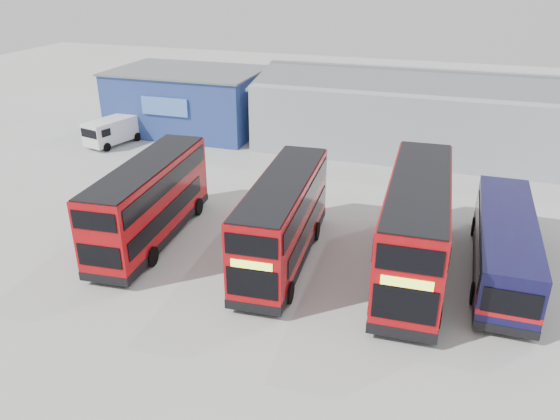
# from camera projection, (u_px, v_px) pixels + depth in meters

# --- Properties ---
(ground_plane) EXTENTS (120.00, 120.00, 0.00)m
(ground_plane) POSITION_uv_depth(u_px,v_px,m) (280.00, 249.00, 27.86)
(ground_plane) COLOR #9B9B96
(ground_plane) RESTS_ON ground
(office_block) EXTENTS (12.30, 8.32, 5.12)m
(office_block) POSITION_uv_depth(u_px,v_px,m) (189.00, 100.00, 46.23)
(office_block) COLOR navy
(office_block) RESTS_ON ground
(maintenance_shed) EXTENTS (30.50, 12.00, 5.89)m
(maintenance_shed) POSITION_uv_depth(u_px,v_px,m) (460.00, 115.00, 41.79)
(maintenance_shed) COLOR #999EA7
(maintenance_shed) RESTS_ON ground
(double_decker_left) EXTENTS (3.13, 10.15, 4.23)m
(double_decker_left) POSITION_uv_depth(u_px,v_px,m) (150.00, 203.00, 27.99)
(double_decker_left) COLOR #AC090F
(double_decker_left) RESTS_ON ground
(double_decker_centre) EXTENTS (3.04, 10.19, 4.25)m
(double_decker_centre) POSITION_uv_depth(u_px,v_px,m) (283.00, 221.00, 26.00)
(double_decker_centre) COLOR #AC090F
(double_decker_centre) RESTS_ON ground
(double_decker_right) EXTENTS (3.12, 11.27, 4.73)m
(double_decker_right) POSITION_uv_depth(u_px,v_px,m) (415.00, 229.00, 24.76)
(double_decker_right) COLOR #AC090F
(double_decker_right) RESTS_ON ground
(single_decker_blue) EXTENTS (2.64, 10.66, 2.88)m
(single_decker_blue) POSITION_uv_depth(u_px,v_px,m) (504.00, 247.00, 25.13)
(single_decker_blue) COLOR #0D103A
(single_decker_blue) RESTS_ON ground
(panel_van) EXTENTS (2.98, 5.01, 2.06)m
(panel_van) POSITION_uv_depth(u_px,v_px,m) (113.00, 130.00, 43.17)
(panel_van) COLOR silver
(panel_van) RESTS_ON ground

